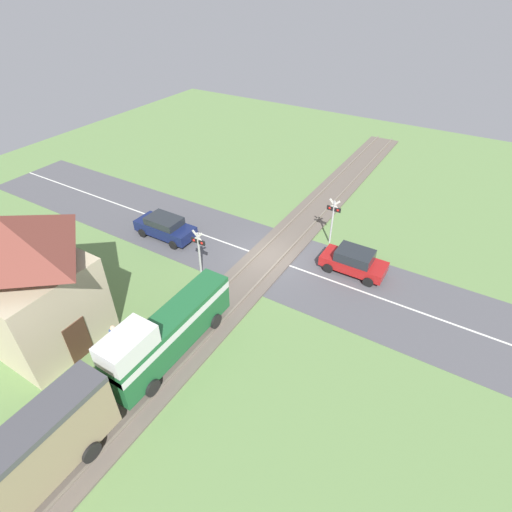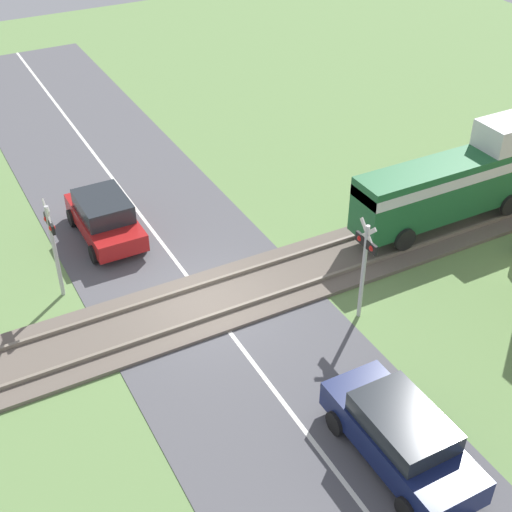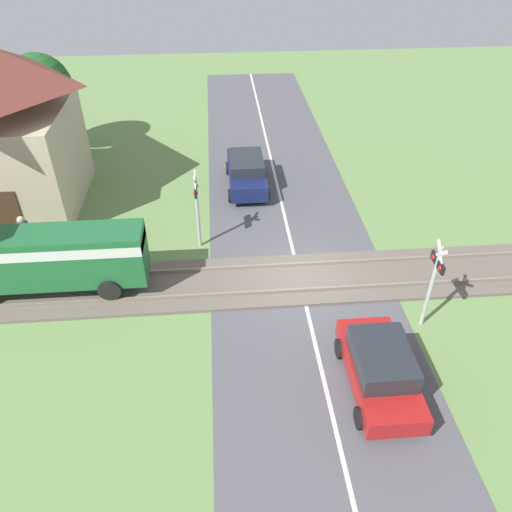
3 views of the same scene
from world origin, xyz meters
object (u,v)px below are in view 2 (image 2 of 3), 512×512
(car_far_side, at_px, (401,436))
(crossing_signal_east_approach, at_px, (365,258))
(car_near_crossing, at_px, (105,217))
(crossing_signal_west_approach, at_px, (52,238))

(car_far_side, relative_size, crossing_signal_east_approach, 1.30)
(car_far_side, xyz_separation_m, crossing_signal_east_approach, (-4.59, 2.14, 1.24))
(car_near_crossing, bearing_deg, car_far_side, 13.62)
(car_near_crossing, xyz_separation_m, car_far_side, (11.89, 2.88, 0.01))
(crossing_signal_west_approach, xyz_separation_m, crossing_signal_east_approach, (4.96, 7.16, 0.00))
(car_near_crossing, bearing_deg, crossing_signal_east_approach, 34.54)
(car_far_side, bearing_deg, crossing_signal_east_approach, 154.98)
(crossing_signal_west_approach, distance_m, crossing_signal_east_approach, 8.71)
(car_far_side, distance_m, crossing_signal_west_approach, 10.86)
(car_near_crossing, distance_m, crossing_signal_west_approach, 3.41)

